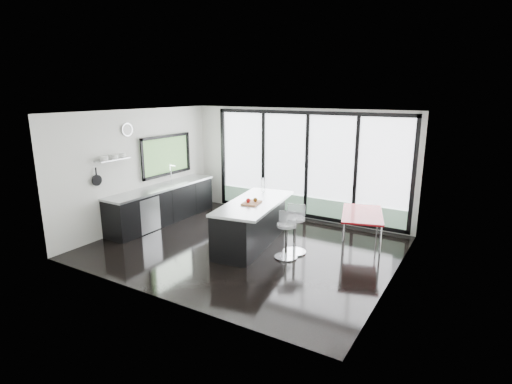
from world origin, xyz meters
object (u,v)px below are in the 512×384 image
Objects in this scene: island at (251,223)px; red_table at (361,230)px; bar_stool_far at (295,235)px; bar_stool_near at (286,241)px.

island reaches higher than red_table.
red_table is (2.06, 1.05, -0.11)m from island.
red_table is at bearing 26.96° from island.
island is at bearing -153.04° from red_table.
island reaches higher than bar_stool_far.
island reaches higher than bar_stool_near.
bar_stool_far is 0.54× the size of red_table.
red_table is at bearing 31.30° from bar_stool_near.
bar_stool_near is at bearing -130.14° from red_table.
bar_stool_far is 1.45m from red_table.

